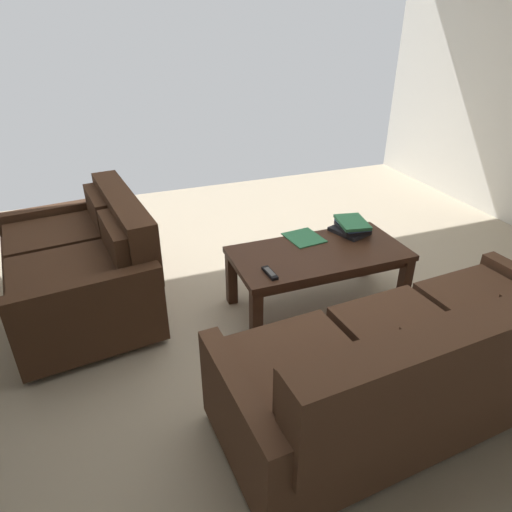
# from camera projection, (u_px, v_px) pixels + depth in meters

# --- Properties ---
(ground_plane) EXTENTS (5.55, 5.41, 0.01)m
(ground_plane) POSITION_uv_depth(u_px,v_px,m) (285.00, 307.00, 3.28)
(ground_plane) COLOR #B7A88E
(sofa_main) EXTENTS (2.02, 0.92, 0.81)m
(sofa_main) POSITION_uv_depth(u_px,v_px,m) (417.00, 366.00, 2.23)
(sofa_main) COLOR black
(sofa_main) RESTS_ON ground
(loveseat_near) EXTENTS (1.04, 1.45, 0.81)m
(loveseat_near) POSITION_uv_depth(u_px,v_px,m) (85.00, 265.00, 3.11)
(loveseat_near) COLOR black
(loveseat_near) RESTS_ON ground
(coffee_table) EXTENTS (1.21, 0.60, 0.45)m
(coffee_table) POSITION_uv_depth(u_px,v_px,m) (319.00, 260.00, 3.12)
(coffee_table) COLOR #3D2316
(coffee_table) RESTS_ON ground
(book_stack) EXTENTS (0.27, 0.32, 0.10)m
(book_stack) POSITION_uv_depth(u_px,v_px,m) (351.00, 226.00, 3.32)
(book_stack) COLOR black
(book_stack) RESTS_ON coffee_table
(tv_remote) EXTENTS (0.05, 0.16, 0.02)m
(tv_remote) POSITION_uv_depth(u_px,v_px,m) (270.00, 273.00, 2.81)
(tv_remote) COLOR black
(tv_remote) RESTS_ON coffee_table
(loose_magazine) EXTENTS (0.26, 0.29, 0.01)m
(loose_magazine) POSITION_uv_depth(u_px,v_px,m) (304.00, 238.00, 3.26)
(loose_magazine) COLOR #337F51
(loose_magazine) RESTS_ON coffee_table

